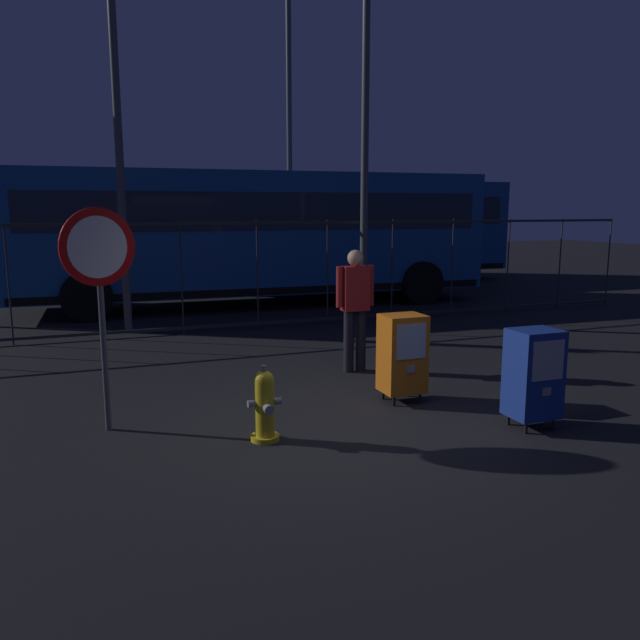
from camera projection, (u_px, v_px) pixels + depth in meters
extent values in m
plane|color=black|center=(334.00, 427.00, 6.54)|extent=(60.00, 60.00, 0.00)
cylinder|color=yellow|center=(265.00, 438.00, 6.16)|extent=(0.28, 0.28, 0.05)
cylinder|color=yellow|center=(265.00, 408.00, 6.11)|extent=(0.19, 0.19, 0.55)
sphere|color=yellow|center=(264.00, 380.00, 6.06)|extent=(0.19, 0.19, 0.19)
cylinder|color=gray|center=(264.00, 368.00, 6.04)|extent=(0.06, 0.06, 0.05)
cylinder|color=gray|center=(268.00, 409.00, 5.98)|extent=(0.09, 0.08, 0.09)
cylinder|color=gray|center=(251.00, 404.00, 6.06)|extent=(0.07, 0.07, 0.07)
cylinder|color=gray|center=(277.00, 401.00, 6.15)|extent=(0.07, 0.07, 0.07)
cylinder|color=black|center=(526.00, 428.00, 6.34)|extent=(0.04, 0.04, 0.12)
cylinder|color=black|center=(553.00, 424.00, 6.45)|extent=(0.04, 0.04, 0.12)
cylinder|color=black|center=(508.00, 419.00, 6.60)|extent=(0.04, 0.04, 0.12)
cylinder|color=black|center=(535.00, 415.00, 6.71)|extent=(0.04, 0.04, 0.12)
cube|color=navy|center=(533.00, 373.00, 6.44)|extent=(0.48, 0.40, 0.90)
cube|color=#B2B7BF|center=(548.00, 361.00, 6.21)|extent=(0.36, 0.01, 0.40)
cube|color=gray|center=(547.00, 392.00, 6.27)|extent=(0.10, 0.02, 0.08)
cylinder|color=black|center=(394.00, 401.00, 7.22)|extent=(0.04, 0.04, 0.12)
cylinder|color=black|center=(420.00, 398.00, 7.33)|extent=(0.04, 0.04, 0.12)
cylinder|color=black|center=(383.00, 394.00, 7.48)|extent=(0.04, 0.04, 0.12)
cylinder|color=black|center=(408.00, 391.00, 7.59)|extent=(0.04, 0.04, 0.12)
cube|color=orange|center=(402.00, 353.00, 7.32)|extent=(0.48, 0.40, 0.90)
cube|color=#B2B7BF|center=(411.00, 342.00, 7.10)|extent=(0.36, 0.01, 0.40)
cube|color=gray|center=(411.00, 369.00, 7.15)|extent=(0.10, 0.02, 0.08)
cylinder|color=#4C4F54|center=(102.00, 323.00, 6.27)|extent=(0.06, 0.06, 2.20)
cylinder|color=red|center=(98.00, 247.00, 6.12)|extent=(0.71, 0.31, 0.76)
cylinder|color=white|center=(98.00, 247.00, 6.11)|extent=(0.56, 0.23, 0.60)
cylinder|color=black|center=(349.00, 341.00, 8.67)|extent=(0.14, 0.14, 0.85)
cylinder|color=black|center=(361.00, 340.00, 8.74)|extent=(0.14, 0.14, 0.85)
cube|color=maroon|center=(355.00, 288.00, 8.58)|extent=(0.36, 0.20, 0.60)
sphere|color=tan|center=(356.00, 258.00, 8.51)|extent=(0.22, 0.22, 0.22)
cylinder|color=maroon|center=(340.00, 287.00, 8.49)|extent=(0.09, 0.09, 0.55)
cylinder|color=maroon|center=(371.00, 285.00, 8.65)|extent=(0.09, 0.09, 0.55)
cube|color=#2D2D33|center=(219.00, 223.00, 11.30)|extent=(18.00, 0.04, 0.05)
cube|color=#2D2D33|center=(222.00, 326.00, 11.62)|extent=(18.00, 0.04, 0.05)
cylinder|color=#2D2D33|center=(9.00, 285.00, 10.27)|extent=(0.03, 0.03, 2.00)
cylinder|color=#2D2D33|center=(99.00, 281.00, 10.75)|extent=(0.03, 0.03, 2.00)
cylinder|color=#2D2D33|center=(182.00, 278.00, 11.23)|extent=(0.03, 0.03, 2.00)
cylinder|color=#2D2D33|center=(258.00, 275.00, 11.71)|extent=(0.03, 0.03, 2.00)
cylinder|color=#2D2D33|center=(327.00, 272.00, 12.18)|extent=(0.03, 0.03, 2.00)
cylinder|color=#2D2D33|center=(392.00, 270.00, 12.66)|extent=(0.03, 0.03, 2.00)
cylinder|color=#2D2D33|center=(452.00, 268.00, 13.14)|extent=(0.03, 0.03, 2.00)
cylinder|color=#2D2D33|center=(508.00, 266.00, 13.62)|extent=(0.03, 0.03, 2.00)
cylinder|color=#2D2D33|center=(560.00, 264.00, 14.10)|extent=(0.03, 0.03, 2.00)
cylinder|color=#2D2D33|center=(608.00, 262.00, 14.58)|extent=(0.03, 0.03, 2.00)
cube|color=#19519E|center=(254.00, 232.00, 14.61)|extent=(10.58, 2.87, 2.65)
cube|color=#1E2838|center=(254.00, 211.00, 14.53)|extent=(9.95, 2.87, 0.80)
cube|color=black|center=(255.00, 285.00, 14.83)|extent=(10.37, 2.87, 0.16)
cylinder|color=black|center=(422.00, 283.00, 14.80)|extent=(1.01, 0.31, 1.00)
cylinder|color=black|center=(378.00, 273.00, 17.13)|extent=(1.01, 0.31, 1.00)
cylinder|color=black|center=(87.00, 297.00, 12.50)|extent=(1.01, 0.31, 1.00)
cylinder|color=black|center=(89.00, 283.00, 14.83)|extent=(1.01, 0.31, 1.00)
cube|color=#19519E|center=(335.00, 226.00, 19.12)|extent=(10.56, 2.74, 2.65)
cube|color=#1E2838|center=(335.00, 210.00, 19.04)|extent=(9.93, 2.75, 0.80)
cube|color=black|center=(335.00, 267.00, 19.34)|extent=(10.35, 2.75, 0.16)
cylinder|color=black|center=(462.00, 265.00, 19.36)|extent=(1.01, 0.30, 1.00)
cylinder|color=black|center=(423.00, 259.00, 21.68)|extent=(1.01, 0.30, 1.00)
cylinder|color=black|center=(223.00, 273.00, 16.97)|extent=(1.01, 0.30, 1.00)
cylinder|color=black|center=(207.00, 265.00, 19.30)|extent=(1.01, 0.30, 1.00)
cylinder|color=#4C4F54|center=(116.00, 98.00, 10.87)|extent=(0.14, 0.14, 8.15)
cylinder|color=#4C4F54|center=(289.00, 134.00, 16.43)|extent=(0.14, 0.14, 8.20)
cylinder|color=#4C4F54|center=(365.00, 135.00, 11.75)|extent=(0.14, 0.14, 7.09)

